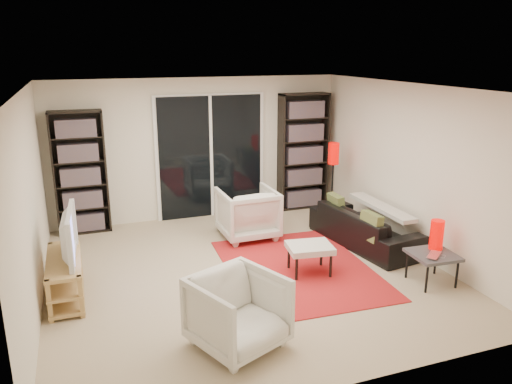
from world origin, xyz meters
TOP-DOWN VIEW (x-y plane):
  - floor at (0.00, 0.00)m, footprint 5.00×5.00m
  - wall_back at (0.00, 2.50)m, footprint 5.00×0.02m
  - wall_front at (0.00, -2.50)m, footprint 5.00×0.02m
  - wall_left at (-2.50, 0.00)m, footprint 0.02×5.00m
  - wall_right at (2.50, 0.00)m, footprint 0.02×5.00m
  - ceiling at (0.00, 0.00)m, footprint 5.00×5.00m
  - sliding_door at (0.20, 2.46)m, footprint 1.92×0.08m
  - bookshelf_left at (-1.95, 2.33)m, footprint 0.80×0.30m
  - bookshelf_right at (1.90, 2.33)m, footprint 0.90×0.30m
  - tv_stand at (-2.23, 0.07)m, footprint 0.38×1.19m
  - tv at (-2.21, 0.07)m, footprint 0.19×1.00m
  - rug at (0.69, -0.15)m, footprint 1.97×2.59m
  - sofa at (2.00, 0.33)m, footprint 0.99×1.97m
  - armchair_back at (0.44, 1.21)m, footprint 0.85×0.88m
  - armchair_front at (-0.62, -1.59)m, footprint 1.06×1.07m
  - ottoman at (0.77, -0.32)m, footprint 0.63×0.54m
  - side_table at (2.10, -1.09)m, footprint 0.57×0.57m
  - laptop at (2.07, -1.20)m, footprint 0.35×0.33m
  - table_lamp at (2.22, -0.98)m, footprint 0.17×0.17m
  - floor_lamp at (2.10, 1.57)m, footprint 0.20×0.20m

SIDE VIEW (x-z plane):
  - floor at x=0.00m, z-range 0.00..0.00m
  - rug at x=0.69m, z-range 0.00..0.01m
  - tv_stand at x=-2.23m, z-range 0.01..0.51m
  - sofa at x=2.00m, z-range 0.00..0.55m
  - ottoman at x=0.77m, z-range 0.15..0.55m
  - side_table at x=2.10m, z-range 0.16..0.56m
  - armchair_front at x=-0.62m, z-range 0.00..0.75m
  - armchair_back at x=0.44m, z-range 0.00..0.78m
  - laptop at x=2.07m, z-range 0.40..0.42m
  - table_lamp at x=2.22m, z-range 0.40..0.78m
  - tv at x=-2.21m, z-range 0.50..1.07m
  - bookshelf_left at x=-1.95m, z-range 0.00..1.95m
  - floor_lamp at x=2.10m, z-range 0.34..1.68m
  - sliding_door at x=0.20m, z-range -0.03..2.13m
  - bookshelf_right at x=1.90m, z-range 0.00..2.10m
  - wall_back at x=0.00m, z-range 0.00..2.40m
  - wall_front at x=0.00m, z-range 0.00..2.40m
  - wall_left at x=-2.50m, z-range 0.00..2.40m
  - wall_right at x=2.50m, z-range 0.00..2.40m
  - ceiling at x=0.00m, z-range 2.39..2.41m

